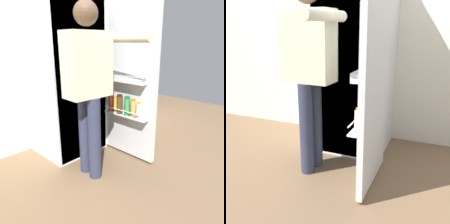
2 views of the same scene
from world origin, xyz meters
TOP-DOWN VIEW (x-y plane):
  - ground_plane at (0.00, 0.00)m, footprint 6.64×6.64m
  - kitchen_wall at (0.00, 0.95)m, footprint 4.40×0.10m
  - refrigerator at (0.03, 0.52)m, footprint 0.74×1.32m
  - person at (-0.18, -0.06)m, footprint 0.53×0.74m

SIDE VIEW (x-z plane):
  - ground_plane at x=0.00m, z-range 0.00..0.00m
  - refrigerator at x=0.03m, z-range 0.00..1.77m
  - person at x=-0.18m, z-range 0.16..1.77m
  - kitchen_wall at x=0.00m, z-range 0.00..2.48m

